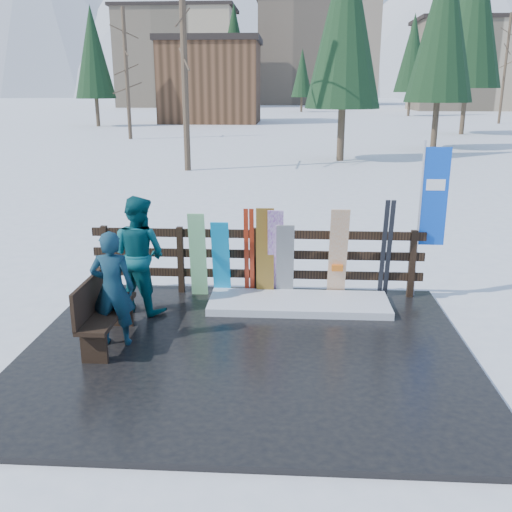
# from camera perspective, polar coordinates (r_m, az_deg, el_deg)

# --- Properties ---
(ground) EXTENTS (700.00, 700.00, 0.00)m
(ground) POSITION_cam_1_polar(r_m,az_deg,el_deg) (7.85, -0.93, -9.80)
(ground) COLOR white
(ground) RESTS_ON ground
(deck) EXTENTS (6.00, 5.00, 0.08)m
(deck) POSITION_cam_1_polar(r_m,az_deg,el_deg) (7.83, -0.93, -9.54)
(deck) COLOR black
(deck) RESTS_ON ground
(fence) EXTENTS (5.60, 0.10, 1.15)m
(fence) POSITION_cam_1_polar(r_m,az_deg,el_deg) (9.63, 0.06, -0.05)
(fence) COLOR black
(fence) RESTS_ON deck
(snow_patch) EXTENTS (2.88, 1.00, 0.12)m
(snow_patch) POSITION_cam_1_polar(r_m,az_deg,el_deg) (9.24, 4.29, -4.74)
(snow_patch) COLOR white
(snow_patch) RESTS_ON deck
(bench) EXTENTS (0.41, 1.50, 0.97)m
(bench) POSITION_cam_1_polar(r_m,az_deg,el_deg) (8.07, -15.17, -5.03)
(bench) COLOR black
(bench) RESTS_ON deck
(snowboard_0) EXTENTS (0.29, 0.34, 1.33)m
(snowboard_0) POSITION_cam_1_polar(r_m,az_deg,el_deg) (9.47, -3.52, -0.33)
(snowboard_0) COLOR #0D9CD6
(snowboard_0) RESTS_ON deck
(snowboard_1) EXTENTS (0.28, 0.25, 1.46)m
(snowboard_1) POSITION_cam_1_polar(r_m,az_deg,el_deg) (9.51, -5.83, 0.08)
(snowboard_1) COLOR white
(snowboard_1) RESTS_ON deck
(snowboard_2) EXTENTS (0.29, 0.24, 1.56)m
(snowboard_2) POSITION_cam_1_polar(r_m,az_deg,el_deg) (9.38, 0.92, 0.27)
(snowboard_2) COLOR gold
(snowboard_2) RESTS_ON deck
(snowboard_3) EXTENTS (0.25, 0.42, 1.54)m
(snowboard_3) POSITION_cam_1_polar(r_m,az_deg,el_deg) (9.37, 1.96, 0.20)
(snowboard_3) COLOR white
(snowboard_3) RESTS_ON deck
(snowboard_4) EXTENTS (0.29, 0.35, 1.30)m
(snowboard_4) POSITION_cam_1_polar(r_m,az_deg,el_deg) (9.41, 2.92, -0.53)
(snowboard_4) COLOR black
(snowboard_4) RESTS_ON deck
(snowboard_5) EXTENTS (0.30, 0.41, 1.57)m
(snowboard_5) POSITION_cam_1_polar(r_m,az_deg,el_deg) (9.40, 8.20, 0.17)
(snowboard_5) COLOR silver
(snowboard_5) RESTS_ON deck
(ski_pair_a) EXTENTS (0.17, 0.22, 1.53)m
(ski_pair_a) POSITION_cam_1_polar(r_m,az_deg,el_deg) (9.46, -0.69, 0.33)
(ski_pair_a) COLOR #A72B14
(ski_pair_a) RESTS_ON deck
(ski_pair_b) EXTENTS (0.17, 0.30, 1.71)m
(ski_pair_b) POSITION_cam_1_polar(r_m,az_deg,el_deg) (9.55, 12.89, 0.60)
(ski_pair_b) COLOR black
(ski_pair_b) RESTS_ON deck
(rental_flag) EXTENTS (0.45, 0.04, 2.60)m
(rental_flag) POSITION_cam_1_polar(r_m,az_deg,el_deg) (9.71, 17.08, 5.11)
(rental_flag) COLOR silver
(rental_flag) RESTS_ON deck
(person_front) EXTENTS (0.61, 0.43, 1.60)m
(person_front) POSITION_cam_1_polar(r_m,az_deg,el_deg) (7.91, -14.15, -3.19)
(person_front) COLOR #13424B
(person_front) RESTS_ON deck
(person_back) EXTENTS (1.11, 1.02, 1.84)m
(person_back) POSITION_cam_1_polar(r_m,az_deg,el_deg) (9.00, -11.61, 0.16)
(person_back) COLOR #0B4A52
(person_back) RESTS_ON deck
(resort_buildings) EXTENTS (73.00, 87.60, 22.60)m
(resort_buildings) POSITION_cam_1_polar(r_m,az_deg,el_deg) (122.59, 3.95, 19.30)
(resort_buildings) COLOR tan
(resort_buildings) RESTS_ON ground
(trees) EXTENTS (42.00, 68.75, 14.06)m
(trees) POSITION_cam_1_polar(r_m,az_deg,el_deg) (56.64, 8.63, 18.69)
(trees) COLOR #382B1E
(trees) RESTS_ON ground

